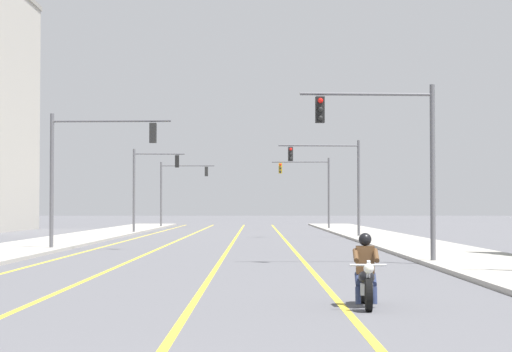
% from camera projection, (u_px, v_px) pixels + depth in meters
% --- Properties ---
extents(lane_stripe_center, '(0.16, 100.00, 0.01)m').
position_uv_depth(lane_stripe_center, '(233.00, 242.00, 53.63)').
color(lane_stripe_center, yellow).
rests_on(lane_stripe_center, ground).
extents(lane_stripe_left, '(0.16, 100.00, 0.01)m').
position_uv_depth(lane_stripe_left, '(174.00, 242.00, 53.63)').
color(lane_stripe_left, yellow).
rests_on(lane_stripe_left, ground).
extents(lane_stripe_right, '(0.16, 100.00, 0.01)m').
position_uv_depth(lane_stripe_right, '(287.00, 242.00, 53.63)').
color(lane_stripe_right, yellow).
rests_on(lane_stripe_right, ground).
extents(lane_stripe_far_left, '(0.16, 100.00, 0.01)m').
position_uv_depth(lane_stripe_far_left, '(121.00, 242.00, 53.63)').
color(lane_stripe_far_left, yellow).
rests_on(lane_stripe_far_left, ground).
extents(sidewalk_kerb_right, '(4.40, 110.00, 0.14)m').
position_uv_depth(sidewalk_kerb_right, '(411.00, 244.00, 48.63)').
color(sidewalk_kerb_right, '#ADA89E').
rests_on(sidewalk_kerb_right, ground).
extents(sidewalk_kerb_left, '(4.40, 110.00, 0.14)m').
position_uv_depth(sidewalk_kerb_left, '(43.00, 244.00, 48.63)').
color(sidewalk_kerb_left, '#ADA89E').
rests_on(sidewalk_kerb_left, ground).
extents(motorcycle_with_rider, '(0.70, 2.19, 1.46)m').
position_uv_depth(motorcycle_with_rider, '(366.00, 277.00, 19.01)').
color(motorcycle_with_rider, black).
rests_on(motorcycle_with_rider, ground).
extents(traffic_signal_near_right, '(4.68, 0.58, 6.20)m').
position_uv_depth(traffic_signal_near_right, '(395.00, 145.00, 33.05)').
color(traffic_signal_near_right, '#56565B').
rests_on(traffic_signal_near_right, ground).
extents(traffic_signal_near_left, '(5.50, 0.47, 6.20)m').
position_uv_depth(traffic_signal_near_left, '(87.00, 159.00, 43.45)').
color(traffic_signal_near_left, '#56565B').
rests_on(traffic_signal_near_left, ground).
extents(traffic_signal_mid_right, '(5.20, 0.62, 6.20)m').
position_uv_depth(traffic_signal_mid_right, '(335.00, 173.00, 60.93)').
color(traffic_signal_mid_right, '#56565B').
rests_on(traffic_signal_mid_right, ground).
extents(traffic_signal_mid_left, '(3.77, 0.54, 6.20)m').
position_uv_depth(traffic_signal_mid_left, '(148.00, 179.00, 70.39)').
color(traffic_signal_mid_left, '#56565B').
rests_on(traffic_signal_mid_left, ground).
extents(traffic_signal_far_right, '(5.01, 0.37, 6.20)m').
position_uv_depth(traffic_signal_far_right, '(312.00, 182.00, 83.14)').
color(traffic_signal_far_right, '#56565B').
rests_on(traffic_signal_far_right, ground).
extents(traffic_signal_far_left, '(5.12, 0.37, 6.20)m').
position_uv_depth(traffic_signal_far_left, '(177.00, 184.00, 90.94)').
color(traffic_signal_far_left, '#56565B').
rests_on(traffic_signal_far_left, ground).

